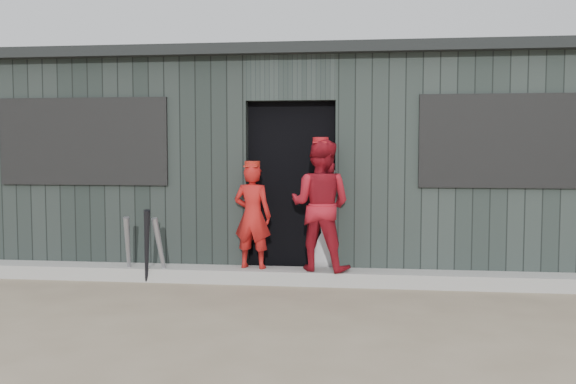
# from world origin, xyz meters

# --- Properties ---
(ground) EXTENTS (80.00, 80.00, 0.00)m
(ground) POSITION_xyz_m (0.00, 0.00, 0.00)
(ground) COLOR #746550
(ground) RESTS_ON ground
(curb) EXTENTS (8.00, 0.36, 0.15)m
(curb) POSITION_xyz_m (0.00, 1.82, 0.07)
(curb) COLOR gray
(curb) RESTS_ON ground
(bat_left) EXTENTS (0.13, 0.28, 0.73)m
(bat_left) POSITION_xyz_m (-1.77, 1.68, 0.37)
(bat_left) COLOR gray
(bat_left) RESTS_ON ground
(bat_mid) EXTENTS (0.15, 0.27, 0.73)m
(bat_mid) POSITION_xyz_m (-1.39, 1.66, 0.36)
(bat_mid) COLOR gray
(bat_mid) RESTS_ON ground
(bat_right) EXTENTS (0.17, 0.26, 0.82)m
(bat_right) POSITION_xyz_m (-1.51, 1.57, 0.41)
(bat_right) COLOR black
(bat_right) RESTS_ON ground
(player_red_left) EXTENTS (0.46, 0.34, 1.16)m
(player_red_left) POSITION_xyz_m (-0.40, 1.85, 0.73)
(player_red_left) COLOR #AD1715
(player_red_left) RESTS_ON curb
(player_red_right) EXTENTS (0.80, 0.69, 1.42)m
(player_red_right) POSITION_xyz_m (0.35, 1.84, 0.86)
(player_red_right) COLOR maroon
(player_red_right) RESTS_ON curb
(player_grey_back) EXTENTS (0.68, 0.51, 1.26)m
(player_grey_back) POSITION_xyz_m (0.40, 2.24, 0.63)
(player_grey_back) COLOR #BBBBBB
(player_grey_back) RESTS_ON ground
(dugout) EXTENTS (8.30, 3.30, 2.62)m
(dugout) POSITION_xyz_m (-0.00, 3.50, 1.29)
(dugout) COLOR black
(dugout) RESTS_ON ground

